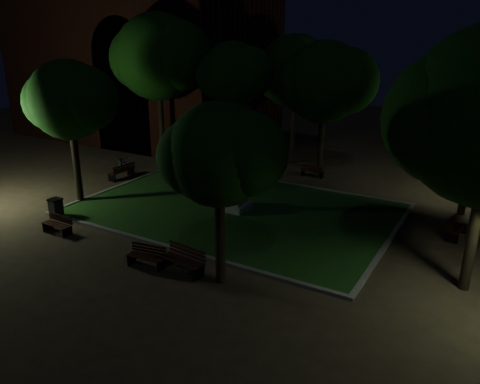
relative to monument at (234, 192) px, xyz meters
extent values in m
plane|color=#473725|center=(0.00, -2.00, -0.96)|extent=(80.00, 80.00, 0.00)
cube|color=#235019|center=(0.00, 0.00, -0.92)|extent=(15.00, 10.00, 0.08)
cube|color=slate|center=(0.00, -5.10, -0.90)|extent=(15.40, 0.20, 0.12)
cube|color=slate|center=(0.00, 5.10, -0.90)|extent=(15.40, 0.20, 0.12)
cube|color=slate|center=(-7.60, 0.00, -0.90)|extent=(0.20, 10.00, 0.12)
cube|color=slate|center=(7.60, 0.00, -0.90)|extent=(0.20, 10.00, 0.12)
cube|color=gray|center=(0.00, 0.00, -0.73)|extent=(1.40, 1.40, 0.30)
cube|color=gray|center=(0.00, 0.00, -0.38)|extent=(1.00, 1.00, 0.40)
cylinder|color=gray|center=(0.00, 0.00, 0.82)|extent=(0.44, 0.44, 2.00)
sphere|color=gray|center=(0.00, 0.00, 2.07)|extent=(0.50, 0.50, 0.50)
cube|color=#411910|center=(-16.00, 12.00, 6.54)|extent=(20.00, 12.00, 15.00)
cube|color=black|center=(-13.00, 7.50, 2.54)|extent=(5.00, 3.00, 7.00)
cylinder|color=black|center=(-13.00, 7.50, 6.04)|extent=(5.00, 3.00, 5.00)
plane|color=orange|center=(-13.00, 8.70, 2.54)|extent=(6.30, 0.00, 6.30)
cylinder|color=black|center=(-7.64, -3.00, 1.10)|extent=(0.36, 0.36, 4.11)
sphere|color=#16480F|center=(-7.64, -3.00, 4.33)|extent=(3.94, 3.94, 3.94)
sphere|color=#16480F|center=(-6.65, -2.80, 4.43)|extent=(3.15, 3.15, 3.15)
sphere|color=#16480F|center=(-8.43, -3.30, 4.23)|extent=(2.96, 2.96, 2.96)
cylinder|color=black|center=(-3.61, 5.86, 1.49)|extent=(0.36, 0.36, 4.90)
sphere|color=#16480F|center=(-3.61, 5.86, 5.10)|extent=(3.83, 3.83, 3.83)
sphere|color=#16480F|center=(-2.65, 6.06, 5.20)|extent=(3.06, 3.06, 3.06)
sphere|color=#16480F|center=(-4.38, 5.56, 5.00)|extent=(2.87, 2.87, 2.87)
cylinder|color=black|center=(1.52, 7.59, 1.17)|extent=(0.36, 0.36, 4.25)
sphere|color=#16480F|center=(1.52, 7.59, 4.72)|extent=(4.75, 4.75, 4.75)
sphere|color=#16480F|center=(2.71, 7.79, 4.82)|extent=(3.80, 3.80, 3.80)
sphere|color=#16480F|center=(0.57, 7.29, 4.62)|extent=(3.56, 3.56, 3.56)
cylinder|color=black|center=(9.84, 5.16, 0.96)|extent=(0.36, 0.36, 3.83)
sphere|color=#16480F|center=(9.84, 5.16, 4.24)|extent=(4.56, 4.56, 4.56)
sphere|color=#16480F|center=(8.93, 4.86, 4.14)|extent=(3.42, 3.42, 3.42)
cylinder|color=black|center=(10.76, -2.41, 1.17)|extent=(0.36, 0.36, 4.26)
sphere|color=#16480F|center=(9.62, -2.71, 4.93)|extent=(4.31, 4.31, 4.31)
cylinder|color=black|center=(3.20, -6.28, 0.85)|extent=(0.36, 0.36, 3.62)
sphere|color=#16480F|center=(3.20, -6.28, 3.71)|extent=(3.49, 3.49, 3.49)
sphere|color=#16480F|center=(4.07, -6.08, 3.81)|extent=(2.79, 2.79, 2.79)
sphere|color=#16480F|center=(2.50, -6.58, 3.61)|extent=(2.62, 2.62, 2.62)
cylinder|color=black|center=(-8.64, 5.06, 1.70)|extent=(0.36, 0.36, 5.31)
sphere|color=#16480F|center=(-8.64, 5.06, 5.98)|extent=(5.44, 5.44, 5.44)
sphere|color=#16480F|center=(-7.28, 5.26, 6.08)|extent=(4.35, 4.35, 4.35)
sphere|color=#16480F|center=(-9.73, 4.76, 5.88)|extent=(4.08, 4.08, 4.08)
cylinder|color=black|center=(-2.18, 11.76, 1.21)|extent=(0.36, 0.36, 4.34)
sphere|color=#16480F|center=(-2.18, 11.76, 4.89)|extent=(5.04, 5.04, 5.04)
sphere|color=#16480F|center=(-0.92, 11.96, 4.99)|extent=(4.03, 4.03, 4.03)
sphere|color=#16480F|center=(-3.19, 11.46, 4.79)|extent=(3.78, 3.78, 3.78)
cylinder|color=black|center=(-12.95, 8.65, 0.98)|extent=(0.12, 0.12, 3.87)
cylinder|color=black|center=(-12.95, 8.65, 2.91)|extent=(0.90, 0.08, 0.08)
sphere|color=#D8FFD8|center=(-13.40, 8.65, 2.91)|extent=(0.28, 0.28, 0.28)
sphere|color=#D8FFD8|center=(-12.50, 8.65, 2.91)|extent=(0.28, 0.28, 0.28)
cube|color=black|center=(-0.48, -6.87, -0.75)|extent=(0.14, 0.51, 0.41)
cube|color=black|center=(0.81, -6.67, -0.75)|extent=(0.14, 0.51, 0.41)
cube|color=#32160C|center=(0.20, -6.97, -0.54)|extent=(1.48, 0.32, 0.04)
cube|color=#32160C|center=(0.18, -6.84, -0.54)|extent=(1.48, 0.32, 0.04)
cube|color=#32160C|center=(0.15, -6.72, -0.54)|extent=(1.48, 0.32, 0.04)
cube|color=#32160C|center=(0.13, -6.59, -0.54)|extent=(1.48, 0.32, 0.04)
cube|color=#32160C|center=(0.13, -6.53, -0.44)|extent=(1.48, 0.29, 0.09)
cube|color=#32160C|center=(0.13, -6.53, -0.31)|extent=(1.48, 0.29, 0.09)
cube|color=#32160C|center=(0.13, -6.53, -0.18)|extent=(1.48, 0.29, 0.09)
cube|color=black|center=(0.86, -6.36, -0.71)|extent=(0.14, 0.61, 0.49)
cube|color=black|center=(2.40, -6.54, -0.71)|extent=(0.14, 0.61, 0.49)
cube|color=#32160C|center=(1.60, -6.69, -0.46)|extent=(1.78, 0.30, 0.04)
cube|color=#32160C|center=(1.62, -6.54, -0.46)|extent=(1.78, 0.30, 0.04)
cube|color=#32160C|center=(1.64, -6.38, -0.46)|extent=(1.78, 0.30, 0.04)
cube|color=#32160C|center=(1.65, -6.23, -0.46)|extent=(1.78, 0.30, 0.04)
cube|color=#32160C|center=(1.66, -6.16, -0.35)|extent=(1.77, 0.26, 0.11)
cube|color=#32160C|center=(1.66, -6.16, -0.19)|extent=(1.77, 0.26, 0.11)
cube|color=#32160C|center=(1.66, -6.16, -0.04)|extent=(1.77, 0.26, 0.11)
cube|color=black|center=(-5.96, -6.37, -0.76)|extent=(0.06, 0.50, 0.40)
cube|color=black|center=(-4.68, -6.37, -0.76)|extent=(0.06, 0.50, 0.40)
cube|color=#32160C|center=(-5.32, -6.57, -0.54)|extent=(1.46, 0.08, 0.04)
cube|color=#32160C|center=(-5.32, -6.44, -0.54)|extent=(1.46, 0.08, 0.04)
cube|color=#32160C|center=(-5.32, -6.32, -0.54)|extent=(1.46, 0.08, 0.04)
cube|color=#32160C|center=(-5.32, -6.19, -0.54)|extent=(1.46, 0.08, 0.04)
cube|color=#32160C|center=(-5.32, -6.13, -0.45)|extent=(1.46, 0.05, 0.09)
cube|color=#32160C|center=(-5.32, -6.13, -0.33)|extent=(1.46, 0.05, 0.09)
cube|color=#32160C|center=(-5.32, -6.13, -0.20)|extent=(1.46, 0.05, 0.09)
cube|color=black|center=(-8.56, 1.78, -0.73)|extent=(0.58, 0.11, 0.46)
cube|color=black|center=(-8.67, 0.31, -0.73)|extent=(0.58, 0.11, 0.46)
cube|color=#32160C|center=(-8.84, 1.07, -0.48)|extent=(0.23, 1.68, 0.04)
cube|color=#32160C|center=(-8.70, 1.05, -0.48)|extent=(0.23, 1.68, 0.04)
cube|color=#32160C|center=(-8.55, 1.04, -0.48)|extent=(0.23, 1.68, 0.04)
cube|color=#32160C|center=(-8.40, 1.03, -0.48)|extent=(0.23, 1.68, 0.04)
cube|color=#32160C|center=(-8.34, 1.02, -0.38)|extent=(0.19, 1.68, 0.10)
cube|color=#32160C|center=(-8.34, 1.02, -0.23)|extent=(0.19, 1.68, 0.10)
cube|color=#32160C|center=(-8.34, 1.02, -0.09)|extent=(0.19, 1.68, 0.10)
cube|color=black|center=(9.88, 1.37, -0.74)|extent=(0.53, 0.12, 0.42)
cube|color=black|center=(10.03, 2.71, -0.74)|extent=(0.53, 0.12, 0.42)
cube|color=#32160C|center=(10.17, 2.02, -0.52)|extent=(0.26, 1.54, 0.04)
cube|color=#32160C|center=(10.03, 2.04, -0.52)|extent=(0.26, 1.54, 0.04)
cube|color=#32160C|center=(9.90, 2.05, -0.52)|extent=(0.26, 1.54, 0.04)
cube|color=#32160C|center=(9.77, 2.07, -0.52)|extent=(0.26, 1.54, 0.04)
cube|color=#32160C|center=(9.71, 2.07, -0.43)|extent=(0.23, 1.54, 0.09)
cube|color=#32160C|center=(9.71, 2.07, -0.29)|extent=(0.23, 1.54, 0.09)
cube|color=#32160C|center=(9.71, 2.07, -0.16)|extent=(0.23, 1.54, 0.09)
cube|color=black|center=(1.84, 7.28, -0.76)|extent=(0.08, 0.48, 0.38)
cube|color=black|center=(0.62, 7.20, -0.76)|extent=(0.08, 0.48, 0.38)
cube|color=#32160C|center=(1.22, 7.43, -0.56)|extent=(1.40, 0.17, 0.03)
cube|color=#32160C|center=(1.23, 7.31, -0.56)|extent=(1.40, 0.17, 0.03)
cube|color=#32160C|center=(1.24, 7.19, -0.56)|extent=(1.40, 0.17, 0.03)
cube|color=#32160C|center=(1.24, 7.07, -0.56)|extent=(1.40, 0.17, 0.03)
cube|color=#32160C|center=(1.25, 7.01, -0.48)|extent=(1.40, 0.14, 0.08)
cube|color=#32160C|center=(1.25, 7.01, -0.35)|extent=(1.40, 0.14, 0.08)
cube|color=#32160C|center=(1.25, 7.01, -0.23)|extent=(1.40, 0.14, 0.08)
cube|color=black|center=(-6.84, -5.16, -0.51)|extent=(0.52, 0.52, 0.90)
cube|color=black|center=(-6.84, -5.16, -0.03)|extent=(0.59, 0.59, 0.06)
imported|color=black|center=(-10.00, 2.65, -0.52)|extent=(1.74, 1.26, 0.87)
camera|label=1|loc=(11.26, -18.69, 7.54)|focal=35.00mm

